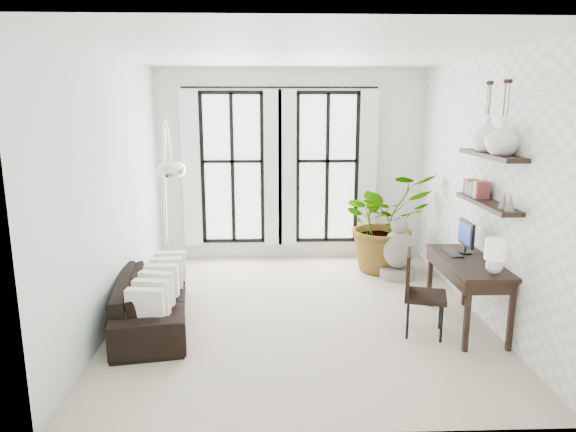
{
  "coord_description": "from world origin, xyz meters",
  "views": [
    {
      "loc": [
        -0.36,
        -6.16,
        2.6
      ],
      "look_at": [
        -0.14,
        0.3,
        1.2
      ],
      "focal_mm": 32.0,
      "sensor_mm": 36.0,
      "label": 1
    }
  ],
  "objects_px": {
    "arc_lamp": "(167,162)",
    "plant": "(385,221)",
    "sofa": "(152,301)",
    "buddha": "(398,252)",
    "desk": "(469,266)",
    "desk_chair": "(418,288)"
  },
  "relations": [
    {
      "from": "plant",
      "to": "buddha",
      "type": "relative_size",
      "value": 1.64
    },
    {
      "from": "sofa",
      "to": "arc_lamp",
      "type": "relative_size",
      "value": 0.83
    },
    {
      "from": "desk",
      "to": "desk_chair",
      "type": "relative_size",
      "value": 1.45
    },
    {
      "from": "plant",
      "to": "desk",
      "type": "bearing_deg",
      "value": -77.35
    },
    {
      "from": "sofa",
      "to": "buddha",
      "type": "distance_m",
      "value": 3.72
    },
    {
      "from": "arc_lamp",
      "to": "buddha",
      "type": "distance_m",
      "value": 3.68
    },
    {
      "from": "plant",
      "to": "desk_chair",
      "type": "distance_m",
      "value": 2.37
    },
    {
      "from": "plant",
      "to": "arc_lamp",
      "type": "bearing_deg",
      "value": -158.84
    },
    {
      "from": "sofa",
      "to": "buddha",
      "type": "xyz_separation_m",
      "value": [
        3.37,
        1.57,
        0.11
      ]
    },
    {
      "from": "arc_lamp",
      "to": "plant",
      "type": "bearing_deg",
      "value": 21.16
    },
    {
      "from": "desk_chair",
      "to": "buddha",
      "type": "height_order",
      "value": "desk_chair"
    },
    {
      "from": "plant",
      "to": "desk_chair",
      "type": "xyz_separation_m",
      "value": [
        -0.13,
        -2.36,
        -0.24
      ]
    },
    {
      "from": "desk_chair",
      "to": "sofa",
      "type": "bearing_deg",
      "value": -170.47
    },
    {
      "from": "desk",
      "to": "desk_chair",
      "type": "distance_m",
      "value": 0.67
    },
    {
      "from": "sofa",
      "to": "desk_chair",
      "type": "xyz_separation_m",
      "value": [
        3.11,
        -0.36,
        0.26
      ]
    },
    {
      "from": "sofa",
      "to": "desk_chair",
      "type": "distance_m",
      "value": 3.15
    },
    {
      "from": "plant",
      "to": "desk_chair",
      "type": "height_order",
      "value": "plant"
    },
    {
      "from": "buddha",
      "to": "desk",
      "type": "bearing_deg",
      "value": -78.51
    },
    {
      "from": "desk_chair",
      "to": "plant",
      "type": "bearing_deg",
      "value": 103.15
    },
    {
      "from": "plant",
      "to": "arc_lamp",
      "type": "xyz_separation_m",
      "value": [
        -3.14,
        -1.21,
        1.08
      ]
    },
    {
      "from": "plant",
      "to": "desk_chair",
      "type": "bearing_deg",
      "value": -93.06
    },
    {
      "from": "sofa",
      "to": "desk",
      "type": "relative_size",
      "value": 1.44
    }
  ]
}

